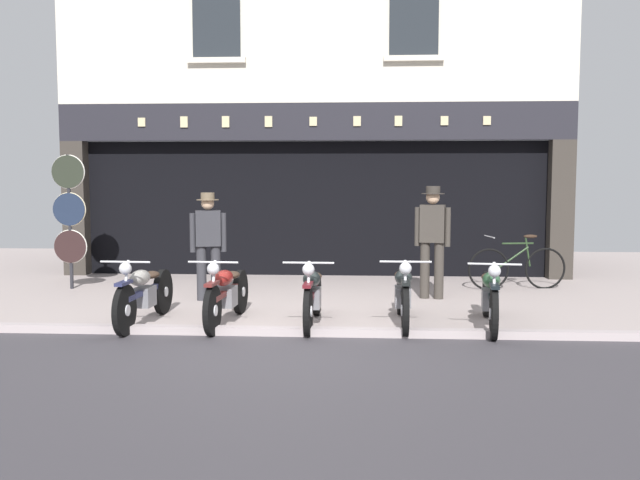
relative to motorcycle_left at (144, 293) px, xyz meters
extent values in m
cube|color=#A29390|center=(1.88, 4.40, -0.46)|extent=(21.75, 10.00, 0.08)
cube|color=#AA9D9D|center=(1.88, -0.52, -0.41)|extent=(21.75, 0.16, 0.18)
cube|color=black|center=(1.88, 6.70, 0.88)|extent=(8.97, 4.00, 2.60)
cube|color=#332D28|center=(-2.78, 4.58, 0.88)|extent=(0.44, 0.36, 2.60)
cube|color=#332D28|center=(6.53, 4.58, 0.88)|extent=(0.44, 0.36, 2.60)
cube|color=#23282D|center=(1.88, 4.95, 1.01)|extent=(8.58, 0.03, 2.18)
cube|color=black|center=(1.88, 4.52, 2.53)|extent=(9.75, 0.24, 0.70)
cube|color=#C6B789|center=(-1.38, 4.38, 2.53)|extent=(0.14, 0.03, 0.16)
cube|color=#C6B789|center=(-0.56, 4.38, 2.53)|extent=(0.14, 0.03, 0.21)
cube|color=#C6B789|center=(0.24, 4.38, 2.53)|extent=(0.14, 0.03, 0.21)
cube|color=#C6B789|center=(1.05, 4.38, 2.53)|extent=(0.14, 0.03, 0.20)
cube|color=#C6B789|center=(1.89, 4.38, 2.53)|extent=(0.14, 0.03, 0.17)
cube|color=#C6B789|center=(2.71, 4.38, 2.53)|extent=(0.14, 0.03, 0.18)
cube|color=#C6B789|center=(3.48, 4.38, 2.53)|extent=(0.14, 0.03, 0.19)
cube|color=#C6B789|center=(4.33, 4.38, 2.53)|extent=(0.14, 0.03, 0.17)
cube|color=#C6B789|center=(5.10, 4.38, 2.53)|extent=(0.14, 0.03, 0.16)
cube|color=beige|center=(1.88, 4.60, 4.37)|extent=(9.75, 0.40, 2.97)
cube|color=#23282D|center=(0.08, 4.38, 4.37)|extent=(0.90, 0.02, 1.30)
cube|color=beige|center=(0.08, 4.35, 3.67)|extent=(1.10, 0.12, 0.10)
cube|color=#23282D|center=(3.74, 4.38, 4.37)|extent=(0.90, 0.02, 1.30)
cube|color=beige|center=(3.74, 4.35, 3.67)|extent=(1.10, 0.12, 0.10)
cylinder|color=black|center=(-0.03, -0.67, -0.11)|extent=(0.10, 0.63, 0.62)
cylinder|color=silver|center=(-0.03, -0.67, -0.11)|extent=(0.11, 0.14, 0.14)
cylinder|color=black|center=(0.04, 0.72, -0.11)|extent=(0.11, 0.63, 0.62)
cylinder|color=silver|center=(0.04, 0.72, -0.11)|extent=(0.12, 0.14, 0.14)
cube|color=#272B4F|center=(0.00, 0.02, 0.01)|extent=(0.14, 1.28, 0.07)
cube|color=slate|center=(0.00, 0.02, -0.06)|extent=(0.22, 0.33, 0.26)
ellipsoid|color=gray|center=(-0.01, -0.14, 0.21)|extent=(0.24, 0.47, 0.20)
ellipsoid|color=#38281E|center=(0.01, 0.27, 0.19)|extent=(0.22, 0.31, 0.10)
cube|color=#272B4F|center=(-0.03, -0.67, 0.23)|extent=(0.12, 0.36, 0.04)
sphere|color=silver|center=(-0.03, -0.61, 0.39)|extent=(0.15, 0.15, 0.15)
cylinder|color=silver|center=(-0.03, -0.61, 0.47)|extent=(0.62, 0.06, 0.02)
cylinder|color=silver|center=(-0.03, -0.63, 0.18)|extent=(0.05, 0.28, 0.60)
cylinder|color=black|center=(1.02, -0.59, -0.11)|extent=(0.11, 0.62, 0.61)
cylinder|color=silver|center=(1.02, -0.59, -0.11)|extent=(0.11, 0.14, 0.14)
cylinder|color=black|center=(1.11, 0.81, -0.11)|extent=(0.12, 0.62, 0.61)
cylinder|color=silver|center=(1.11, 0.81, -0.11)|extent=(0.12, 0.14, 0.14)
cube|color=maroon|center=(1.07, 0.11, 0.01)|extent=(0.16, 1.29, 0.07)
cube|color=slate|center=(1.07, 0.11, -0.06)|extent=(0.22, 0.33, 0.26)
ellipsoid|color=maroon|center=(1.06, -0.06, 0.21)|extent=(0.25, 0.47, 0.20)
ellipsoid|color=#38281E|center=(1.08, 0.36, 0.19)|extent=(0.22, 0.31, 0.10)
cube|color=maroon|center=(1.02, -0.59, 0.22)|extent=(0.12, 0.37, 0.04)
sphere|color=silver|center=(1.02, -0.53, 0.39)|extent=(0.15, 0.15, 0.15)
cylinder|color=silver|center=(1.02, -0.53, 0.47)|extent=(0.62, 0.07, 0.02)
cylinder|color=silver|center=(1.02, -0.55, 0.18)|extent=(0.05, 0.26, 0.61)
cylinder|color=black|center=(2.17, -0.55, -0.12)|extent=(0.08, 0.61, 0.61)
cylinder|color=silver|center=(2.17, -0.55, -0.12)|extent=(0.10, 0.13, 0.13)
cylinder|color=black|center=(2.19, 0.76, -0.12)|extent=(0.09, 0.61, 0.61)
cylinder|color=silver|center=(2.19, 0.76, -0.12)|extent=(0.11, 0.14, 0.13)
cube|color=#5A161D|center=(2.18, 0.10, 0.00)|extent=(0.09, 1.20, 0.07)
cube|color=slate|center=(2.18, 0.10, -0.07)|extent=(0.21, 0.32, 0.26)
ellipsoid|color=#202726|center=(2.18, -0.05, 0.20)|extent=(0.23, 0.46, 0.20)
ellipsoid|color=#38281E|center=(2.19, 0.34, 0.18)|extent=(0.20, 0.30, 0.10)
cube|color=#5A161D|center=(2.17, -0.55, 0.21)|extent=(0.11, 0.36, 0.04)
sphere|color=silver|center=(2.17, -0.49, 0.38)|extent=(0.15, 0.15, 0.15)
cylinder|color=silver|center=(2.17, -0.49, 0.46)|extent=(0.62, 0.03, 0.02)
cylinder|color=silver|center=(2.17, -0.51, 0.17)|extent=(0.04, 0.28, 0.60)
cylinder|color=black|center=(3.34, -0.50, -0.10)|extent=(0.08, 0.64, 0.64)
cylinder|color=silver|center=(3.34, -0.50, -0.10)|extent=(0.10, 0.14, 0.14)
cylinder|color=black|center=(3.35, 0.87, -0.10)|extent=(0.09, 0.64, 0.64)
cylinder|color=silver|center=(3.35, 0.87, -0.10)|extent=(0.11, 0.14, 0.14)
cube|color=black|center=(3.35, 0.19, 0.02)|extent=(0.08, 1.26, 0.07)
cube|color=slate|center=(3.35, 0.19, -0.05)|extent=(0.20, 0.32, 0.26)
ellipsoid|color=#232A29|center=(3.34, 0.02, 0.22)|extent=(0.23, 0.46, 0.20)
ellipsoid|color=#38281E|center=(3.35, 0.43, 0.20)|extent=(0.20, 0.30, 0.10)
cube|color=black|center=(3.34, -0.50, 0.24)|extent=(0.10, 0.36, 0.04)
sphere|color=silver|center=(3.34, -0.44, 0.40)|extent=(0.15, 0.15, 0.15)
cylinder|color=silver|center=(3.34, -0.44, 0.48)|extent=(0.62, 0.03, 0.02)
cylinder|color=silver|center=(3.34, -0.46, 0.19)|extent=(0.04, 0.28, 0.60)
cylinder|color=black|center=(4.37, -0.61, -0.11)|extent=(0.14, 0.63, 0.62)
cylinder|color=silver|center=(4.37, -0.61, -0.11)|extent=(0.11, 0.15, 0.14)
cylinder|color=black|center=(4.53, 0.81, -0.11)|extent=(0.15, 0.63, 0.62)
cylinder|color=silver|center=(4.53, 0.81, -0.11)|extent=(0.12, 0.15, 0.14)
cube|color=black|center=(4.45, 0.10, 0.01)|extent=(0.22, 1.32, 0.07)
cube|color=slate|center=(4.45, 0.10, -0.06)|extent=(0.23, 0.34, 0.26)
ellipsoid|color=#274E30|center=(4.43, -0.07, 0.21)|extent=(0.27, 0.48, 0.20)
ellipsoid|color=#38281E|center=(4.48, 0.36, 0.19)|extent=(0.23, 0.32, 0.10)
cube|color=black|center=(4.37, -0.61, 0.22)|extent=(0.14, 0.37, 0.04)
sphere|color=silver|center=(4.37, -0.55, 0.39)|extent=(0.15, 0.15, 0.15)
cylinder|color=silver|center=(4.37, -0.55, 0.47)|extent=(0.62, 0.09, 0.02)
cylinder|color=silver|center=(4.37, -0.57, 0.18)|extent=(0.06, 0.24, 0.62)
cylinder|color=#2D2D33|center=(0.54, 1.88, 0.02)|extent=(0.15, 0.15, 0.87)
cylinder|color=#2D2D33|center=(0.33, 1.83, 0.02)|extent=(0.15, 0.15, 0.87)
cube|color=#2D2D33|center=(0.44, 1.85, 0.70)|extent=(0.42, 0.30, 0.55)
cube|color=white|center=(0.41, 1.96, 0.77)|extent=(0.14, 0.05, 0.31)
cube|color=brown|center=(0.41, 1.98, 0.76)|extent=(0.05, 0.02, 0.29)
cylinder|color=#2D2D33|center=(0.66, 1.91, 0.64)|extent=(0.09, 0.09, 0.60)
cylinder|color=#2D2D33|center=(0.21, 1.80, 0.64)|extent=(0.09, 0.09, 0.60)
sphere|color=tan|center=(0.44, 1.85, 1.09)|extent=(0.20, 0.20, 0.20)
cylinder|color=brown|center=(0.44, 1.85, 1.14)|extent=(0.34, 0.34, 0.01)
cylinder|color=brown|center=(0.44, 1.85, 1.20)|extent=(0.21, 0.21, 0.11)
cylinder|color=#38332D|center=(4.02, 2.17, 0.04)|extent=(0.15, 0.15, 0.91)
cylinder|color=#38332D|center=(3.81, 2.22, 0.04)|extent=(0.15, 0.15, 0.91)
cube|color=#38332D|center=(3.92, 2.20, 0.77)|extent=(0.42, 0.30, 0.59)
cube|color=white|center=(3.94, 2.31, 0.84)|extent=(0.14, 0.05, 0.33)
cube|color=navy|center=(3.94, 2.32, 0.83)|extent=(0.05, 0.02, 0.31)
cylinder|color=#38332D|center=(4.15, 2.15, 0.72)|extent=(0.09, 0.09, 0.61)
cylinder|color=#38332D|center=(3.69, 2.25, 0.72)|extent=(0.09, 0.09, 0.61)
sphere|color=tan|center=(3.92, 2.20, 1.18)|extent=(0.21, 0.21, 0.21)
cylinder|color=#332D28|center=(3.92, 2.20, 1.24)|extent=(0.36, 0.36, 0.01)
cylinder|color=#332D28|center=(3.92, 2.20, 1.29)|extent=(0.22, 0.22, 0.12)
cylinder|color=#232328|center=(-2.16, 2.81, 0.73)|extent=(0.06, 0.06, 2.29)
cylinder|color=#23281E|center=(-2.16, 2.79, 1.58)|extent=(0.56, 0.03, 0.56)
torus|color=silver|center=(-2.16, 2.80, 1.58)|extent=(0.58, 0.04, 0.58)
cylinder|color=#192338|center=(-2.16, 2.79, 0.95)|extent=(0.56, 0.03, 0.56)
torus|color=beige|center=(-2.16, 2.80, 0.95)|extent=(0.58, 0.04, 0.58)
cylinder|color=black|center=(-2.16, 2.79, 0.31)|extent=(0.56, 0.03, 0.56)
torus|color=silver|center=(-2.16, 2.80, 0.31)|extent=(0.58, 0.04, 0.58)
cube|color=silver|center=(4.52, 4.80, 1.40)|extent=(0.68, 0.02, 1.02)
cube|color=#232328|center=(4.52, 4.78, 1.81)|extent=(0.68, 0.01, 0.20)
torus|color=black|center=(4.98, 3.18, -0.08)|extent=(0.72, 0.15, 0.72)
torus|color=black|center=(5.97, 3.34, -0.08)|extent=(0.72, 0.15, 0.72)
cylinder|color=#23381E|center=(5.37, 3.24, 0.10)|extent=(0.59, 0.12, 0.42)
cylinder|color=#23381E|center=(5.47, 3.26, 0.36)|extent=(0.55, 0.11, 0.03)
cylinder|color=#23381E|center=(5.65, 3.29, 0.22)|extent=(0.12, 0.05, 0.52)
ellipsoid|color=#332319|center=(5.69, 3.29, 0.48)|extent=(0.26, 0.16, 0.06)
cylinder|color=silver|center=(4.98, 3.18, 0.48)|extent=(0.10, 0.50, 0.02)
camera|label=1|loc=(2.82, -8.82, 1.49)|focal=39.33mm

